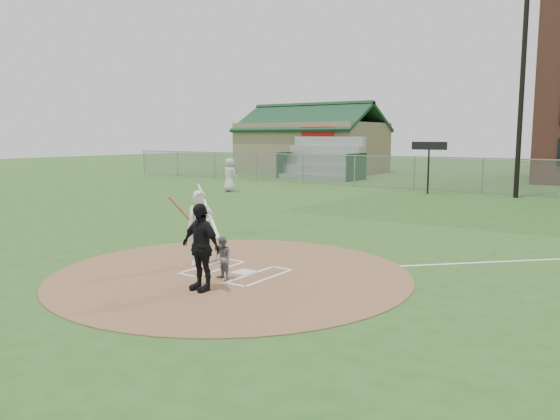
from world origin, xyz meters
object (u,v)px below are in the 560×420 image
Objects in this scene: home_plate at (244,272)px; batter_at_plate at (200,228)px; catcher at (223,258)px; ondeck_player at (230,175)px; umpire at (200,247)px.

batter_at_plate reaches higher than home_plate.
catcher reaches higher than home_plate.
ondeck_player is at bearing 127.70° from batter_at_plate.
ondeck_player is at bearing 134.19° from umpire.
home_plate is at bearing 108.07° from catcher.
batter_at_plate reaches higher than umpire.
catcher is at bearing -90.95° from home_plate.
ondeck_player reaches higher than batter_at_plate.
home_plate is 0.25× the size of batter_at_plate.
catcher is at bearing 132.02° from ondeck_player.
umpire is at bearing -84.94° from home_plate.
ondeck_player is 1.05× the size of batter_at_plate.
home_plate is 19.44m from ondeck_player.
batter_at_plate is at bearing 177.11° from home_plate.
catcher is 1.71m from batter_at_plate.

